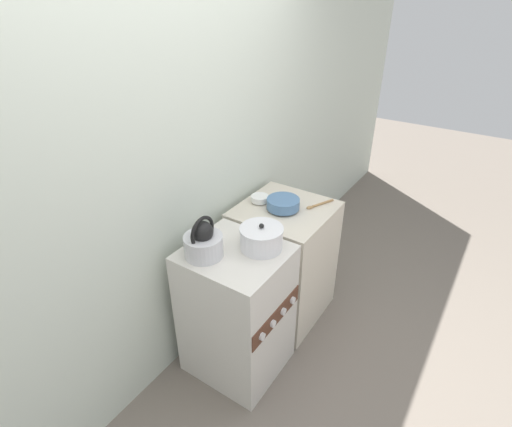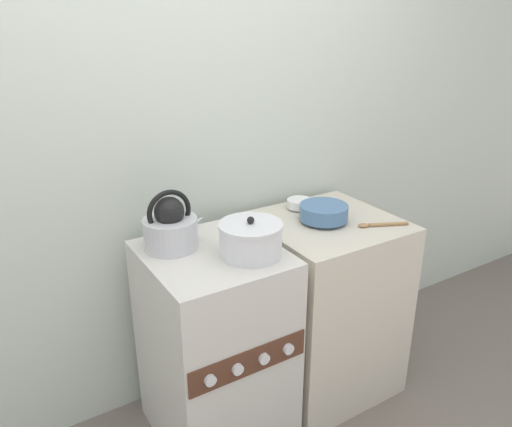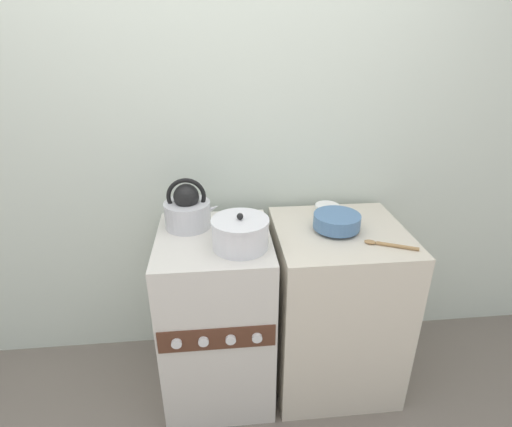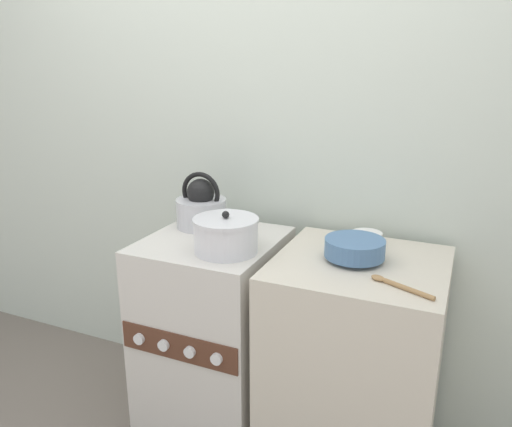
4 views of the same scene
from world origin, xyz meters
name	(u,v)px [view 2 (image 2 of 4)]	position (x,y,z in m)	size (l,w,h in m)	color
wall_back	(167,142)	(0.00, 0.67, 1.25)	(7.00, 0.06, 2.50)	silver
stove	(215,346)	(0.00, 0.28, 0.45)	(0.52, 0.58, 0.89)	beige
counter	(323,305)	(0.60, 0.30, 0.44)	(0.61, 0.60, 0.88)	beige
kettle	(171,227)	(-0.11, 0.40, 0.98)	(0.26, 0.22, 0.24)	silver
cooking_pot	(251,239)	(0.12, 0.18, 0.96)	(0.25, 0.25, 0.16)	silver
enamel_bowl	(324,212)	(0.58, 0.30, 0.93)	(0.22, 0.22, 0.08)	#4C729E
small_ceramic_bowl	(300,203)	(0.58, 0.49, 0.91)	(0.12, 0.12, 0.05)	white
wooden_spoon	(380,225)	(0.75, 0.13, 0.89)	(0.22, 0.12, 0.02)	#A37A4C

